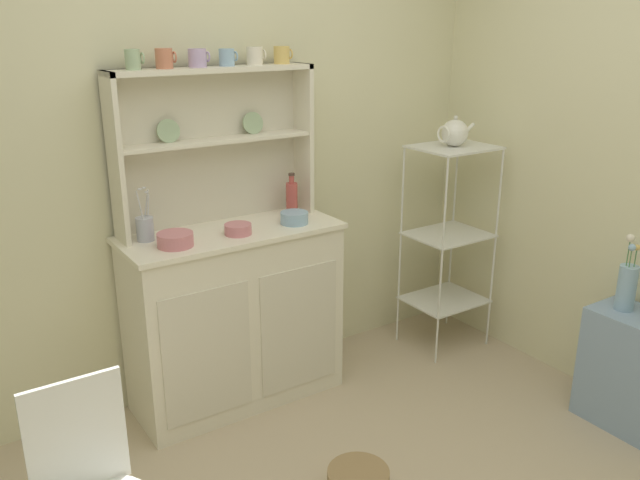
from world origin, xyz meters
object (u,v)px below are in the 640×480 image
bakers_rack (449,227)px  hutch_cabinet (235,315)px  hutch_shelf_unit (212,135)px  porcelain_teapot (455,133)px  flower_vase (627,285)px  utensil_jar (145,228)px  side_shelf_blue (637,373)px  bowl_mixing_large (175,240)px  cup_sage_0 (133,59)px  jam_bottle (292,197)px

bakers_rack → hutch_cabinet: bearing=173.9°
hutch_shelf_unit → porcelain_teapot: bearing=-13.0°
bakers_rack → porcelain_teapot: 0.55m
flower_vase → utensil_jar: bearing=146.2°
side_shelf_blue → bowl_mixing_large: bowl_mixing_large is taller
side_shelf_blue → flower_vase: (-0.00, 0.12, 0.41)m
flower_vase → hutch_shelf_unit: bearing=137.7°
hutch_cabinet → bakers_rack: bakers_rack is taller
side_shelf_blue → bowl_mixing_large: bearing=145.6°
bakers_rack → side_shelf_blue: 1.25m
utensil_jar → porcelain_teapot: (1.71, -0.22, 0.31)m
porcelain_teapot → hutch_cabinet: bearing=173.9°
hutch_shelf_unit → flower_vase: 2.09m
flower_vase → side_shelf_blue: bearing=-89.6°
cup_sage_0 → jam_bottle: (0.76, -0.04, -0.71)m
bowl_mixing_large → porcelain_teapot: size_ratio=0.68×
bowl_mixing_large → utensil_jar: size_ratio=0.64×
hutch_cabinet → flower_vase: (1.47, -1.17, 0.23)m
bakers_rack → bowl_mixing_large: size_ratio=7.48×
cup_sage_0 → jam_bottle: 1.05m
bakers_rack → cup_sage_0: cup_sage_0 is taller
bakers_rack → side_shelf_blue: (0.15, -1.15, -0.45)m
side_shelf_blue → porcelain_teapot: porcelain_teapot is taller
side_shelf_blue → jam_bottle: size_ratio=2.68×
bakers_rack → flower_vase: bakers_rack is taller
hutch_cabinet → cup_sage_0: bearing=161.6°
bakers_rack → flower_vase: (0.15, -1.03, -0.04)m
bowl_mixing_large → porcelain_teapot: bearing=-2.3°
porcelain_teapot → utensil_jar: bearing=172.8°
hutch_shelf_unit → porcelain_teapot: (1.32, -0.30, -0.07)m
bakers_rack → flower_vase: size_ratio=3.23×
hutch_shelf_unit → jam_bottle: hutch_shelf_unit is taller
hutch_shelf_unit → bowl_mixing_large: bearing=-142.7°
bowl_mixing_large → bakers_rack: bearing=-2.3°
jam_bottle → flower_vase: jam_bottle is taller
utensil_jar → cup_sage_0: bearing=57.5°
hutch_cabinet → cup_sage_0: cup_sage_0 is taller
jam_bottle → utensil_jar: (-0.79, -0.01, -0.03)m
cup_sage_0 → flower_vase: size_ratio=0.23×
jam_bottle → side_shelf_blue: bearing=-52.1°
bakers_rack → bowl_mixing_large: bearing=177.7°
porcelain_teapot → hutch_shelf_unit: bearing=167.0°
side_shelf_blue → jam_bottle: jam_bottle is taller
utensil_jar → porcelain_teapot: 1.75m
bakers_rack → jam_bottle: size_ratio=5.65×
bowl_mixing_large → flower_vase: bearing=-31.7°
hutch_shelf_unit → porcelain_teapot: 1.35m
hutch_shelf_unit → utensil_jar: hutch_shelf_unit is taller
hutch_cabinet → porcelain_teapot: porcelain_teapot is taller
jam_bottle → utensil_jar: 0.79m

